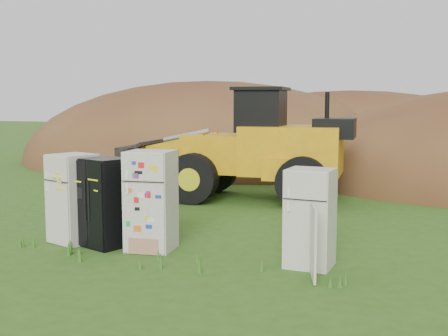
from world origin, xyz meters
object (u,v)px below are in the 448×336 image
at_px(fridge_black_side, 104,202).
at_px(fridge_sticker, 151,201).
at_px(wheel_loader, 233,144).
at_px(fridge_leftmost, 73,198).
at_px(fridge_open_door, 310,218).

distance_m(fridge_black_side, fridge_sticker, 1.01).
xyz_separation_m(fridge_black_side, wheel_loader, (0.55, 6.04, 0.75)).
bearing_deg(fridge_sticker, fridge_black_side, 176.95).
distance_m(fridge_leftmost, fridge_open_door, 4.84).
relative_size(fridge_leftmost, fridge_open_door, 1.06).
height_order(fridge_sticker, fridge_open_door, fridge_sticker).
bearing_deg(wheel_loader, fridge_sticker, -90.36).
distance_m(fridge_sticker, wheel_loader, 6.02).
distance_m(fridge_black_side, fridge_open_door, 4.09).
relative_size(fridge_black_side, fridge_open_door, 1.03).
xyz_separation_m(fridge_leftmost, fridge_sticker, (1.75, 0.02, 0.06)).
height_order(fridge_black_side, fridge_sticker, fridge_sticker).
relative_size(fridge_leftmost, wheel_loader, 0.27).
bearing_deg(wheel_loader, fridge_black_side, -99.95).
height_order(fridge_black_side, fridge_open_door, fridge_black_side).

